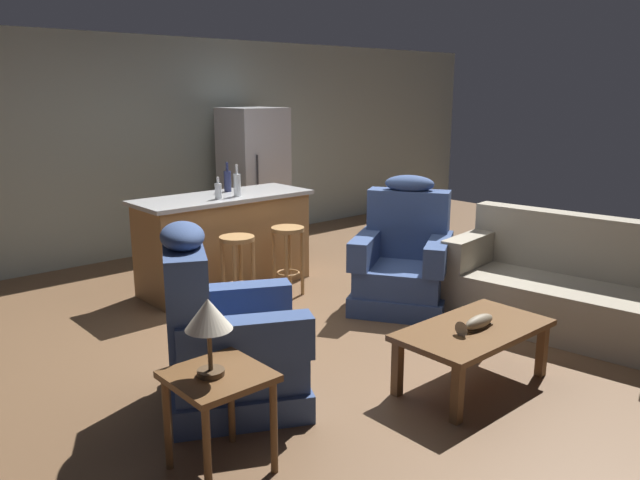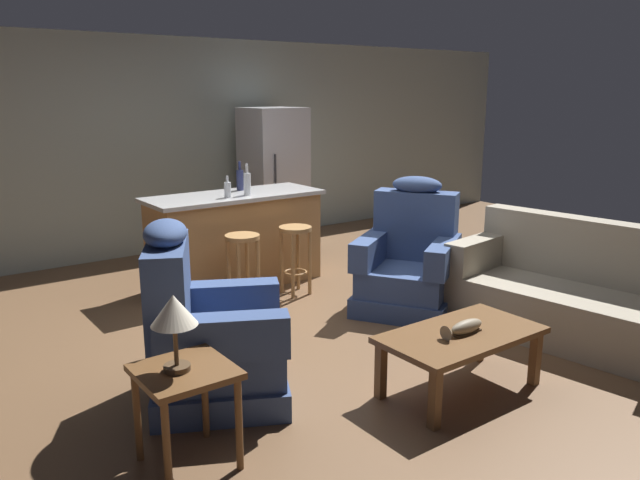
{
  "view_description": "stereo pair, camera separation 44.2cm",
  "coord_description": "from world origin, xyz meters",
  "px_view_note": "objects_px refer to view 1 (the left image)",
  "views": [
    {
      "loc": [
        -3.34,
        -3.9,
        1.97
      ],
      "look_at": [
        0.01,
        -0.1,
        0.75
      ],
      "focal_mm": 35.0,
      "sensor_mm": 36.0,
      "label": 1
    },
    {
      "loc": [
        -2.99,
        -4.18,
        1.97
      ],
      "look_at": [
        0.01,
        -0.1,
        0.75
      ],
      "focal_mm": 35.0,
      "sensor_mm": 36.0,
      "label": 2
    }
  ],
  "objects_px": {
    "recliner_near_island": "(403,262)",
    "end_table": "(219,391)",
    "recliner_near_lamp": "(223,341)",
    "bar_stool_right": "(288,248)",
    "kitchen_island": "(225,241)",
    "bottle_tall_green": "(227,180)",
    "couch": "(568,289)",
    "bottle_wine_dark": "(218,191)",
    "bottle_short_amber": "(237,184)",
    "bar_stool_left": "(238,259)",
    "refrigerator": "(254,178)",
    "coffee_table": "(473,335)",
    "table_lamp": "(208,318)",
    "fish_figurine": "(476,323)"
  },
  "relations": [
    {
      "from": "recliner_near_lamp",
      "to": "table_lamp",
      "type": "height_order",
      "value": "recliner_near_lamp"
    },
    {
      "from": "couch",
      "to": "refrigerator",
      "type": "distance_m",
      "value": 4.13
    },
    {
      "from": "couch",
      "to": "bar_stool_right",
      "type": "bearing_deg",
      "value": -69.97
    },
    {
      "from": "coffee_table",
      "to": "bar_stool_right",
      "type": "bearing_deg",
      "value": 83.31
    },
    {
      "from": "kitchen_island",
      "to": "bottle_tall_green",
      "type": "bearing_deg",
      "value": 45.36
    },
    {
      "from": "coffee_table",
      "to": "end_table",
      "type": "xyz_separation_m",
      "value": [
        -1.82,
        0.29,
        0.1
      ]
    },
    {
      "from": "recliner_near_island",
      "to": "bar_stool_left",
      "type": "relative_size",
      "value": 1.76
    },
    {
      "from": "end_table",
      "to": "bottle_short_amber",
      "type": "height_order",
      "value": "bottle_short_amber"
    },
    {
      "from": "fish_figurine",
      "to": "bar_stool_left",
      "type": "bearing_deg",
      "value": 96.94
    },
    {
      "from": "couch",
      "to": "bottle_tall_green",
      "type": "height_order",
      "value": "bottle_tall_green"
    },
    {
      "from": "couch",
      "to": "end_table",
      "type": "distance_m",
      "value": 3.32
    },
    {
      "from": "recliner_near_island",
      "to": "refrigerator",
      "type": "relative_size",
      "value": 0.68
    },
    {
      "from": "refrigerator",
      "to": "end_table",
      "type": "bearing_deg",
      "value": -127.71
    },
    {
      "from": "bar_stool_left",
      "to": "bottle_tall_green",
      "type": "height_order",
      "value": "bottle_tall_green"
    },
    {
      "from": "bar_stool_left",
      "to": "bar_stool_right",
      "type": "height_order",
      "value": "same"
    },
    {
      "from": "kitchen_island",
      "to": "bottle_wine_dark",
      "type": "relative_size",
      "value": 8.44
    },
    {
      "from": "coffee_table",
      "to": "bar_stool_right",
      "type": "xyz_separation_m",
      "value": [
        0.28,
        2.36,
        0.11
      ]
    },
    {
      "from": "recliner_near_lamp",
      "to": "bar_stool_left",
      "type": "distance_m",
      "value": 1.81
    },
    {
      "from": "kitchen_island",
      "to": "refrigerator",
      "type": "relative_size",
      "value": 1.02
    },
    {
      "from": "couch",
      "to": "bar_stool_left",
      "type": "bearing_deg",
      "value": -59.61
    },
    {
      "from": "recliner_near_lamp",
      "to": "bar_stool_right",
      "type": "relative_size",
      "value": 1.76
    },
    {
      "from": "fish_figurine",
      "to": "recliner_near_island",
      "type": "relative_size",
      "value": 0.28
    },
    {
      "from": "recliner_near_lamp",
      "to": "bottle_tall_green",
      "type": "distance_m",
      "value": 2.79
    },
    {
      "from": "couch",
      "to": "end_table",
      "type": "relative_size",
      "value": 3.57
    },
    {
      "from": "coffee_table",
      "to": "couch",
      "type": "height_order",
      "value": "couch"
    },
    {
      "from": "kitchen_island",
      "to": "refrigerator",
      "type": "xyz_separation_m",
      "value": [
        1.23,
        1.2,
        0.4
      ]
    },
    {
      "from": "couch",
      "to": "bottle_tall_green",
      "type": "xyz_separation_m",
      "value": [
        -1.36,
        3.05,
        0.72
      ]
    },
    {
      "from": "kitchen_island",
      "to": "bottle_wine_dark",
      "type": "distance_m",
      "value": 0.59
    },
    {
      "from": "couch",
      "to": "kitchen_island",
      "type": "relative_size",
      "value": 1.11
    },
    {
      "from": "kitchen_island",
      "to": "fish_figurine",
      "type": "bearing_deg",
      "value": -89.64
    },
    {
      "from": "bar_stool_right",
      "to": "bottle_short_amber",
      "type": "relative_size",
      "value": 2.17
    },
    {
      "from": "recliner_near_lamp",
      "to": "bottle_tall_green",
      "type": "height_order",
      "value": "bottle_tall_green"
    },
    {
      "from": "recliner_near_island",
      "to": "bar_stool_right",
      "type": "xyz_separation_m",
      "value": [
        -0.61,
        0.95,
        0.05
      ]
    },
    {
      "from": "recliner_near_island",
      "to": "end_table",
      "type": "height_order",
      "value": "recliner_near_island"
    },
    {
      "from": "refrigerator",
      "to": "bottle_wine_dark",
      "type": "xyz_separation_m",
      "value": [
        -1.38,
        -1.36,
        0.15
      ]
    },
    {
      "from": "bottle_tall_green",
      "to": "refrigerator",
      "type": "bearing_deg",
      "value": 44.14
    },
    {
      "from": "recliner_near_island",
      "to": "bottle_short_amber",
      "type": "height_order",
      "value": "bottle_short_amber"
    },
    {
      "from": "kitchen_island",
      "to": "recliner_near_island",
      "type": "bearing_deg",
      "value": -59.69
    },
    {
      "from": "recliner_near_island",
      "to": "bar_stool_right",
      "type": "distance_m",
      "value": 1.13
    },
    {
      "from": "coffee_table",
      "to": "couch",
      "type": "distance_m",
      "value": 1.49
    },
    {
      "from": "couch",
      "to": "bottle_wine_dark",
      "type": "xyz_separation_m",
      "value": [
        -1.68,
        2.73,
        0.69
      ]
    },
    {
      "from": "bottle_tall_green",
      "to": "table_lamp",
      "type": "bearing_deg",
      "value": -124.81
    },
    {
      "from": "recliner_near_island",
      "to": "bar_stool_left",
      "type": "height_order",
      "value": "recliner_near_island"
    },
    {
      "from": "fish_figurine",
      "to": "refrigerator",
      "type": "height_order",
      "value": "refrigerator"
    },
    {
      "from": "couch",
      "to": "table_lamp",
      "type": "distance_m",
      "value": 3.4
    },
    {
      "from": "recliner_near_lamp",
      "to": "end_table",
      "type": "height_order",
      "value": "recliner_near_lamp"
    },
    {
      "from": "kitchen_island",
      "to": "bottle_short_amber",
      "type": "relative_size",
      "value": 5.73
    },
    {
      "from": "couch",
      "to": "end_table",
      "type": "height_order",
      "value": "couch"
    },
    {
      "from": "couch",
      "to": "recliner_near_island",
      "type": "relative_size",
      "value": 1.67
    },
    {
      "from": "refrigerator",
      "to": "bottle_wine_dark",
      "type": "relative_size",
      "value": 8.26
    }
  ]
}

